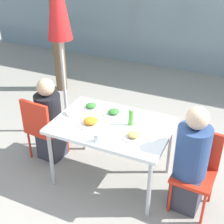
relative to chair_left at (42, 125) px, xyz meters
The scene contains 14 objects.
ground_plane 1.06m from the chair_left, ahead, with size 24.00×24.00×0.00m, color gray.
dining_table 0.96m from the chair_left, ahead, with size 1.26×0.87×0.75m.
chair_left is the anchor object (origin of this frame).
person_left 0.10m from the chair_left, 53.57° to the left, with size 0.31×0.31×1.09m.
chair_right 1.87m from the chair_left, ahead, with size 0.43×0.43×0.85m.
person_right 1.82m from the chair_left, ahead, with size 0.33×0.33×1.19m.
closed_umbrella 1.43m from the chair_left, 97.28° to the left, with size 0.36×0.36×2.40m.
plate_0 0.79m from the chair_left, ahead, with size 0.28×0.28×0.08m.
plate_1 0.67m from the chair_left, 21.29° to the left, with size 0.23×0.23×0.06m.
plate_2 1.28m from the chair_left, ahead, with size 0.23×0.23×0.06m.
plate_3 0.93m from the chair_left, 12.96° to the left, with size 0.23×0.23×0.06m.
bottle 1.18m from the chair_left, ahead, with size 0.06×0.06×0.20m.
drinking_cup 1.04m from the chair_left, 20.16° to the right, with size 0.07×0.07×0.09m.
salad_bowl 0.52m from the chair_left, ahead, with size 0.15×0.15×0.05m.
Camera 1 is at (1.18, -2.58, 2.52)m, focal length 50.00 mm.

